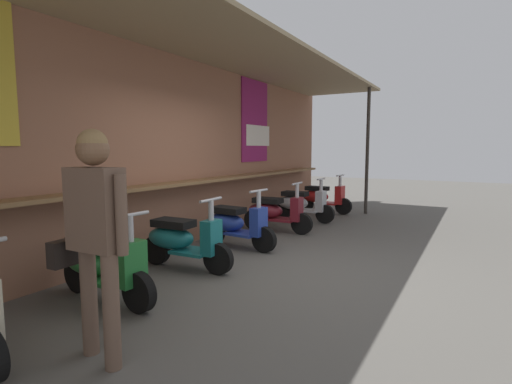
# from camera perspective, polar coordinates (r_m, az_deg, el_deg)

# --- Properties ---
(ground_plane) EXTENTS (33.41, 33.41, 0.00)m
(ground_plane) POSITION_cam_1_polar(r_m,az_deg,el_deg) (5.33, 2.97, -10.97)
(ground_plane) COLOR #56544F
(market_stall_facade) EXTENTS (11.93, 2.18, 3.32)m
(market_stall_facade) POSITION_cam_1_polar(r_m,az_deg,el_deg) (6.18, -12.89, 8.32)
(market_stall_facade) COLOR #8C5B44
(market_stall_facade) RESTS_ON ground_plane
(scooter_green) EXTENTS (0.48, 1.40, 0.97)m
(scooter_green) POSITION_cam_1_polar(r_m,az_deg,el_deg) (4.44, -21.78, -9.76)
(scooter_green) COLOR #237533
(scooter_green) RESTS_ON ground_plane
(scooter_teal) EXTENTS (0.47, 1.40, 0.97)m
(scooter_teal) POSITION_cam_1_polar(r_m,az_deg,el_deg) (5.28, -10.95, -6.87)
(scooter_teal) COLOR #197075
(scooter_teal) RESTS_ON ground_plane
(scooter_blue) EXTENTS (0.49, 1.40, 0.97)m
(scooter_blue) POSITION_cam_1_polar(r_m,az_deg,el_deg) (6.28, -3.28, -4.65)
(scooter_blue) COLOR #233D9E
(scooter_blue) RESTS_ON ground_plane
(scooter_maroon) EXTENTS (0.47, 1.40, 0.97)m
(scooter_maroon) POSITION_cam_1_polar(r_m,az_deg,el_deg) (7.46, 2.56, -2.89)
(scooter_maroon) COLOR maroon
(scooter_maroon) RESTS_ON ground_plane
(scooter_silver) EXTENTS (0.46, 1.40, 0.97)m
(scooter_silver) POSITION_cam_1_polar(r_m,az_deg,el_deg) (8.60, 6.46, -1.70)
(scooter_silver) COLOR #B2B5BA
(scooter_silver) RESTS_ON ground_plane
(scooter_red) EXTENTS (0.47, 1.40, 0.97)m
(scooter_red) POSITION_cam_1_polar(r_m,az_deg,el_deg) (9.83, 9.56, -0.74)
(scooter_red) COLOR red
(scooter_red) RESTS_ON ground_plane
(shopper_with_handbag) EXTENTS (0.28, 0.67, 1.73)m
(shopper_with_handbag) POSITION_cam_1_polar(r_m,az_deg,el_deg) (3.06, -22.61, -4.03)
(shopper_with_handbag) COLOR brown
(shopper_with_handbag) RESTS_ON ground_plane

